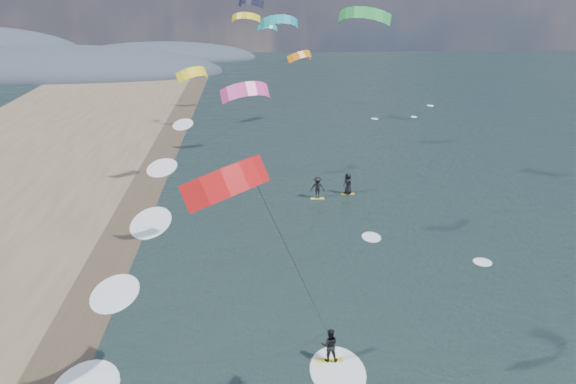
{
  "coord_description": "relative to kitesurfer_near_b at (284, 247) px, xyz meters",
  "views": [
    {
      "loc": [
        -2.64,
        -18.42,
        17.51
      ],
      "look_at": [
        -1.0,
        12.0,
        7.0
      ],
      "focal_mm": 40.0,
      "sensor_mm": 36.0,
      "label": 1
    }
  ],
  "objects": [
    {
      "name": "bg_kite_field",
      "position": [
        1.03,
        42.59,
        4.28
      ],
      "size": [
        15.34,
        62.6,
        7.56
      ],
      "color": "black",
      "rests_on": "ground"
    },
    {
      "name": "coastal_hills",
      "position": [
        -43.22,
        104.6,
        -7.87
      ],
      "size": [
        80.0,
        41.0,
        15.0
      ],
      "color": "#3D4756",
      "rests_on": "ground"
    },
    {
      "name": "wet_sand_strip",
      "position": [
        -10.38,
        6.74,
        -7.87
      ],
      "size": [
        3.0,
        240.0,
        0.0
      ],
      "primitive_type": "cube",
      "color": "#382D23",
      "rests_on": "ground"
    },
    {
      "name": "kitesurfer_near_b",
      "position": [
        0.0,
        0.0,
        0.0
      ],
      "size": [
        6.88,
        9.25,
        12.45
      ],
      "color": "yellow",
      "rests_on": "ground"
    },
    {
      "name": "far_kitesurfers",
      "position": [
        4.11,
        28.16,
        -6.96
      ],
      "size": [
        10.53,
        5.94,
        1.85
      ],
      "color": "yellow",
      "rests_on": "ground"
    },
    {
      "name": "shoreline_surf",
      "position": [
        -9.18,
        11.49,
        -7.87
      ],
      "size": [
        2.4,
        79.4,
        0.11
      ],
      "color": "white",
      "rests_on": "ground"
    }
  ]
}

